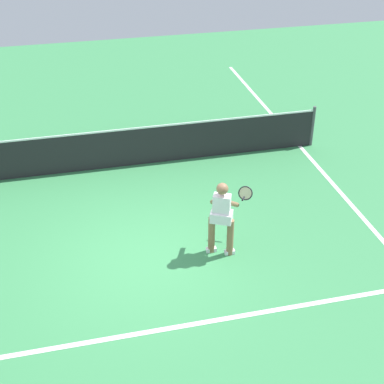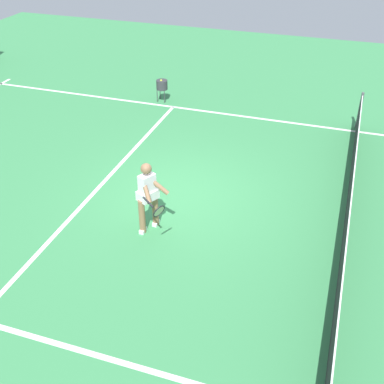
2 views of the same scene
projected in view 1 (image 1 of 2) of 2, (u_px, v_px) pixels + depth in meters
The scene contains 5 objects.
ground_plane at pixel (145, 258), 10.94m from camera, with size 28.49×28.49×0.00m, color #38844C.
service_line_marking at pixel (164, 329), 9.33m from camera, with size 9.41×0.10×0.01m, color white.
sideline_right_marking at pixel (369, 225), 11.87m from camera, with size 0.10×19.91×0.01m, color white.
court_net at pixel (119, 148), 13.73m from camera, with size 10.09×0.08×1.07m.
tennis_player at pixel (222, 215), 10.66m from camera, with size 1.04×0.83×1.55m.
Camera 1 is at (-1.14, -8.63, 6.80)m, focal length 53.63 mm.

